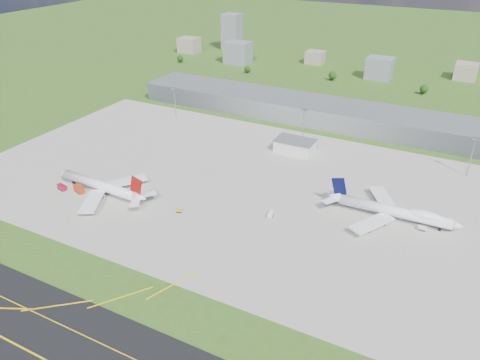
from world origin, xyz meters
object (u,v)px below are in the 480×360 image
at_px(airliner_blue_quad, 394,211).
at_px(crash_tender, 62,188).
at_px(airliner_red_twin, 103,186).
at_px(van_white_near, 271,214).
at_px(tug_yellow, 179,211).
at_px(fire_truck, 79,189).
at_px(van_white_far, 422,228).

bearing_deg(airliner_blue_quad, crash_tender, -163.37).
distance_m(airliner_red_twin, van_white_near, 99.79).
height_order(airliner_red_twin, airliner_blue_quad, airliner_red_twin).
bearing_deg(airliner_blue_quad, van_white_near, -156.32).
bearing_deg(van_white_near, airliner_red_twin, 95.03).
distance_m(tug_yellow, van_white_near, 50.17).
relative_size(fire_truck, crash_tender, 1.38).
bearing_deg(tug_yellow, crash_tender, 171.50).
distance_m(crash_tender, van_white_near, 125.83).
bearing_deg(airliner_red_twin, fire_truck, 22.08).
distance_m(fire_truck, crash_tender, 11.17).
bearing_deg(tug_yellow, van_white_far, 2.84).
distance_m(airliner_red_twin, fire_truck, 15.33).
height_order(airliner_blue_quad, tug_yellow, airliner_blue_quad).
xyz_separation_m(airliner_red_twin, van_white_near, (97.03, 23.00, -3.61)).
relative_size(fire_truck, van_white_near, 1.64).
distance_m(tug_yellow, van_white_far, 128.16).
bearing_deg(fire_truck, tug_yellow, 27.63).
distance_m(airliner_red_twin, crash_tender, 26.37).
xyz_separation_m(airliner_red_twin, crash_tender, (-24.98, -7.76, -3.33)).
xyz_separation_m(tug_yellow, van_white_near, (46.21, 19.53, 0.48)).
xyz_separation_m(fire_truck, van_white_near, (111.20, 27.99, -0.53)).
bearing_deg(crash_tender, tug_yellow, 19.67).
bearing_deg(van_white_near, crash_tender, 95.84).
height_order(fire_truck, tug_yellow, fire_truck).
relative_size(airliner_red_twin, airliner_blue_quad, 0.96).
bearing_deg(crash_tender, airliner_red_twin, 28.50).
bearing_deg(airliner_blue_quad, fire_truck, -163.16).
xyz_separation_m(airliner_blue_quad, van_white_near, (-59.00, -27.31, -3.76)).
relative_size(crash_tender, tug_yellow, 1.79).
bearing_deg(van_white_near, van_white_far, -80.55).
xyz_separation_m(fire_truck, van_white_far, (185.59, 51.82, -0.73)).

